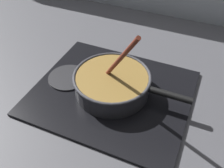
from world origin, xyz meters
name	(u,v)px	position (x,y,z in m)	size (l,w,h in m)	color
ground	(93,114)	(0.00, 0.00, -0.02)	(2.40, 1.60, 0.04)	#4C4C51
hob_plate	(112,92)	(0.03, 0.10, 0.01)	(0.56, 0.48, 0.01)	black
burner_ring	(112,91)	(0.03, 0.10, 0.02)	(0.20, 0.20, 0.01)	#592D0C
spare_burner	(68,77)	(-0.16, 0.10, 0.01)	(0.15, 0.15, 0.01)	#262628
cooking_pan	(112,83)	(0.03, 0.10, 0.05)	(0.42, 0.28, 0.30)	#38383D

